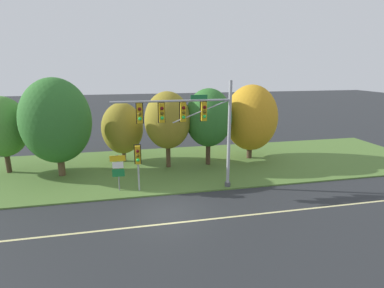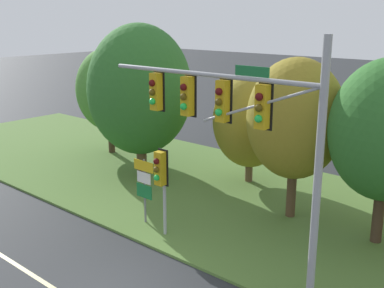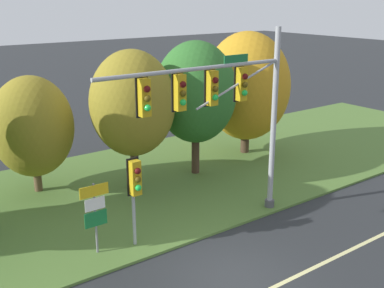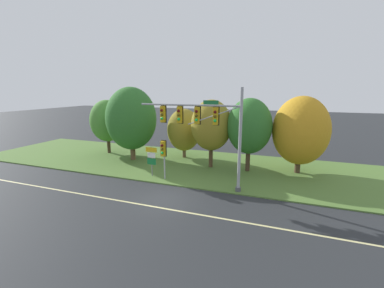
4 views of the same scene
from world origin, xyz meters
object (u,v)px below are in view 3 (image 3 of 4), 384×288
object	(u,v)px
route_sign_post	(95,209)
tree_behind_signpost	(32,127)
tree_mid_verge	(132,104)
pedestrian_signal_near_kerb	(135,183)
tree_right_far	(247,86)
traffic_signal_mast	(225,102)
tree_tall_centre	(196,93)

from	to	relation	value
route_sign_post	tree_behind_signpost	size ratio (longest dim) A/B	0.49
tree_behind_signpost	tree_mid_verge	size ratio (longest dim) A/B	0.83
tree_mid_verge	tree_behind_signpost	bearing A→B (deg)	146.94
route_sign_post	tree_behind_signpost	xyz separation A→B (m)	(0.27, 6.64, 1.37)
pedestrian_signal_near_kerb	tree_right_far	world-z (taller)	tree_right_far
traffic_signal_mast	tree_right_far	bearing A→B (deg)	42.20
route_sign_post	tree_tall_centre	distance (m)	8.87
pedestrian_signal_near_kerb	route_sign_post	distance (m)	1.58
tree_tall_centre	traffic_signal_mast	bearing A→B (deg)	-116.19
traffic_signal_mast	route_sign_post	distance (m)	5.88
tree_right_far	traffic_signal_mast	bearing A→B (deg)	-137.80
tree_behind_signpost	tree_mid_verge	xyz separation A→B (m)	(3.66, -2.39, 0.97)
traffic_signal_mast	tree_tall_centre	distance (m)	5.71
tree_tall_centre	tree_right_far	size ratio (longest dim) A/B	0.97
route_sign_post	tree_behind_signpost	bearing A→B (deg)	87.63
pedestrian_signal_near_kerb	tree_tall_centre	xyz separation A→B (m)	(6.06, 4.69, 1.68)
tree_mid_verge	route_sign_post	bearing A→B (deg)	-132.78
route_sign_post	tree_mid_verge	bearing A→B (deg)	47.22
traffic_signal_mast	tree_behind_signpost	size ratio (longest dim) A/B	1.51
tree_right_far	tree_behind_signpost	bearing A→B (deg)	173.11
tree_mid_verge	traffic_signal_mast	bearing A→B (deg)	-79.43
tree_tall_centre	tree_mid_verge	bearing A→B (deg)	-179.74
tree_behind_signpost	tree_right_far	size ratio (longest dim) A/B	0.78
tree_mid_verge	tree_right_far	xyz separation A→B (m)	(7.66, 1.02, -0.22)
tree_behind_signpost	route_sign_post	bearing A→B (deg)	-92.37
route_sign_post	tree_right_far	distance (m)	12.91
traffic_signal_mast	pedestrian_signal_near_kerb	world-z (taller)	traffic_signal_mast
tree_tall_centre	tree_right_far	bearing A→B (deg)	13.37
pedestrian_signal_near_kerb	tree_mid_verge	distance (m)	5.58
pedestrian_signal_near_kerb	tree_tall_centre	size ratio (longest dim) A/B	0.50
pedestrian_signal_near_kerb	tree_right_far	size ratio (longest dim) A/B	0.49
pedestrian_signal_near_kerb	tree_right_far	xyz separation A→B (m)	(10.27, 5.69, 1.37)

